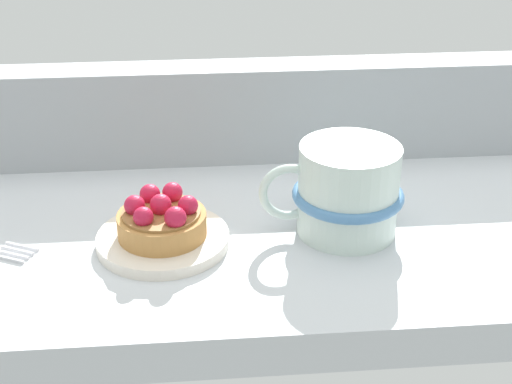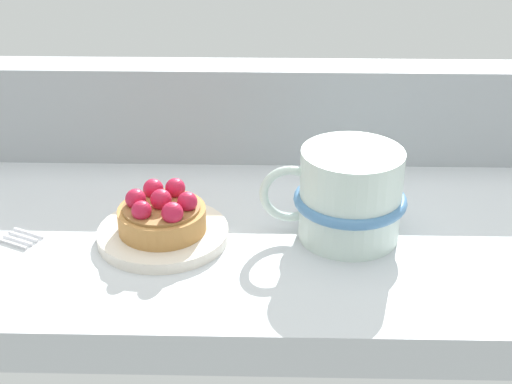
# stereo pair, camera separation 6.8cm
# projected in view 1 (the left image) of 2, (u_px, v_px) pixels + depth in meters

# --- Properties ---
(ground_plane) EXTENTS (0.85, 0.36, 0.04)m
(ground_plane) POSITION_uv_depth(u_px,v_px,m) (227.00, 240.00, 0.74)
(ground_plane) COLOR silver
(window_rail_back) EXTENTS (0.84, 0.05, 0.11)m
(window_rail_back) POSITION_uv_depth(u_px,v_px,m) (218.00, 113.00, 0.84)
(window_rail_back) COLOR #9EA3A8
(window_rail_back) RESTS_ON ground_plane
(dessert_plate) EXTENTS (0.12, 0.12, 0.01)m
(dessert_plate) POSITION_uv_depth(u_px,v_px,m) (163.00, 240.00, 0.69)
(dessert_plate) COLOR silver
(dessert_plate) RESTS_ON ground_plane
(raspberry_tart) EXTENTS (0.08, 0.08, 0.04)m
(raspberry_tart) POSITION_uv_depth(u_px,v_px,m) (162.00, 219.00, 0.68)
(raspberry_tart) COLOR #B77F42
(raspberry_tart) RESTS_ON dessert_plate
(coffee_mug) EXTENTS (0.14, 0.10, 0.09)m
(coffee_mug) POSITION_uv_depth(u_px,v_px,m) (346.00, 190.00, 0.69)
(coffee_mug) COLOR silver
(coffee_mug) RESTS_ON ground_plane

